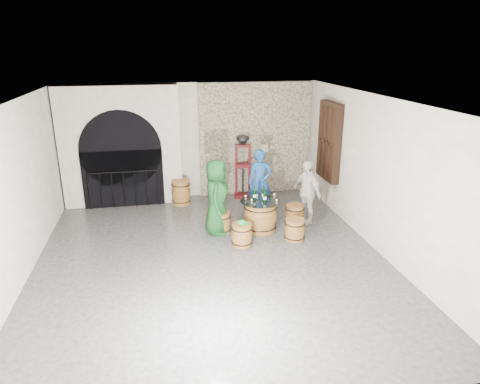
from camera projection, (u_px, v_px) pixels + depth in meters
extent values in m
plane|color=#2C2C2E|center=(212.00, 260.00, 8.72)|extent=(8.00, 8.00, 0.00)
plane|color=beige|center=(192.00, 141.00, 11.91)|extent=(8.00, 0.00, 8.00)
plane|color=beige|center=(259.00, 302.00, 4.49)|extent=(8.00, 0.00, 8.00)
plane|color=beige|center=(14.00, 197.00, 7.56)|extent=(0.00, 8.00, 8.00)
plane|color=beige|center=(378.00, 175.00, 8.83)|extent=(0.00, 8.00, 8.00)
plane|color=beige|center=(208.00, 101.00, 7.67)|extent=(8.00, 8.00, 0.00)
cube|color=tan|center=(255.00, 139.00, 12.18)|extent=(3.20, 0.12, 3.18)
cube|color=beige|center=(121.00, 146.00, 11.33)|extent=(3.10, 0.50, 3.18)
cube|color=black|center=(123.00, 179.00, 11.35)|extent=(2.10, 0.03, 1.55)
cylinder|color=black|center=(121.00, 150.00, 11.10)|extent=(2.10, 0.03, 2.10)
cylinder|color=black|center=(123.00, 172.00, 11.23)|extent=(1.79, 0.04, 0.04)
cylinder|color=black|center=(89.00, 192.00, 11.23)|extent=(0.02, 0.02, 0.98)
cylinder|color=black|center=(101.00, 191.00, 11.28)|extent=(0.02, 0.02, 0.98)
cylinder|color=black|center=(113.00, 190.00, 11.33)|extent=(0.02, 0.02, 0.98)
cylinder|color=black|center=(124.00, 190.00, 11.39)|extent=(0.02, 0.02, 0.98)
cylinder|color=black|center=(136.00, 189.00, 11.44)|extent=(0.02, 0.02, 0.98)
cylinder|color=black|center=(147.00, 188.00, 11.49)|extent=(0.02, 0.02, 0.98)
cylinder|color=black|center=(158.00, 188.00, 11.55)|extent=(0.02, 0.02, 0.98)
cube|color=black|center=(329.00, 141.00, 10.97)|extent=(0.20, 1.10, 2.00)
cube|color=black|center=(327.00, 141.00, 10.96)|extent=(0.06, 0.88, 1.76)
cube|color=black|center=(329.00, 141.00, 10.97)|extent=(0.22, 0.92, 0.06)
cube|color=black|center=(333.00, 144.00, 10.70)|extent=(0.22, 0.06, 1.80)
cube|color=black|center=(329.00, 141.00, 10.97)|extent=(0.22, 0.06, 1.80)
cube|color=black|center=(324.00, 139.00, 11.24)|extent=(0.22, 0.06, 1.80)
cylinder|color=#935C2A|center=(260.00, 216.00, 10.03)|extent=(0.73, 0.73, 0.69)
cylinder|color=#935C2A|center=(260.00, 216.00, 10.03)|extent=(0.78, 0.78, 0.15)
torus|color=black|center=(260.00, 225.00, 10.11)|extent=(0.78, 0.78, 0.02)
torus|color=black|center=(260.00, 207.00, 9.95)|extent=(0.78, 0.78, 0.02)
cylinder|color=#935C2A|center=(260.00, 202.00, 9.91)|extent=(0.74, 0.74, 0.02)
cylinder|color=black|center=(261.00, 201.00, 9.90)|extent=(0.94, 0.94, 0.01)
cylinder|color=#935C2A|center=(221.00, 223.00, 9.93)|extent=(0.42, 0.42, 0.47)
cylinder|color=#935C2A|center=(221.00, 223.00, 9.93)|extent=(0.45, 0.45, 0.10)
torus|color=black|center=(221.00, 229.00, 9.98)|extent=(0.46, 0.46, 0.02)
torus|color=black|center=(221.00, 216.00, 9.88)|extent=(0.46, 0.46, 0.02)
cylinder|color=#935C2A|center=(221.00, 213.00, 9.85)|extent=(0.42, 0.42, 0.02)
cylinder|color=#935C2A|center=(260.00, 206.00, 10.94)|extent=(0.42, 0.42, 0.47)
cylinder|color=#935C2A|center=(260.00, 206.00, 10.94)|extent=(0.45, 0.45, 0.10)
torus|color=black|center=(260.00, 212.00, 10.99)|extent=(0.46, 0.46, 0.02)
torus|color=black|center=(260.00, 200.00, 10.89)|extent=(0.46, 0.46, 0.02)
cylinder|color=#935C2A|center=(260.00, 197.00, 10.86)|extent=(0.42, 0.42, 0.02)
cylinder|color=#935C2A|center=(295.00, 215.00, 10.40)|extent=(0.42, 0.42, 0.47)
cylinder|color=#935C2A|center=(295.00, 215.00, 10.40)|extent=(0.45, 0.45, 0.10)
torus|color=black|center=(295.00, 221.00, 10.45)|extent=(0.46, 0.46, 0.02)
torus|color=black|center=(295.00, 208.00, 10.34)|extent=(0.46, 0.46, 0.02)
cylinder|color=#935C2A|center=(295.00, 205.00, 10.31)|extent=(0.42, 0.42, 0.02)
cylinder|color=#935C2A|center=(295.00, 230.00, 9.55)|extent=(0.42, 0.42, 0.47)
cylinder|color=#935C2A|center=(295.00, 230.00, 9.55)|extent=(0.45, 0.45, 0.10)
torus|color=black|center=(294.00, 236.00, 9.60)|extent=(0.46, 0.46, 0.02)
torus|color=black|center=(295.00, 223.00, 9.49)|extent=(0.46, 0.46, 0.02)
cylinder|color=#935C2A|center=(295.00, 220.00, 9.47)|extent=(0.42, 0.42, 0.02)
cylinder|color=#935C2A|center=(242.00, 235.00, 9.29)|extent=(0.42, 0.42, 0.47)
cylinder|color=#935C2A|center=(242.00, 235.00, 9.29)|extent=(0.45, 0.45, 0.10)
torus|color=black|center=(242.00, 242.00, 9.34)|extent=(0.46, 0.46, 0.02)
torus|color=black|center=(242.00, 228.00, 9.24)|extent=(0.46, 0.46, 0.02)
cylinder|color=#935C2A|center=(242.00, 225.00, 9.21)|extent=(0.42, 0.42, 0.02)
ellipsoid|color=#0D9537|center=(242.00, 222.00, 9.19)|extent=(0.18, 0.18, 0.10)
cylinder|color=#0D9537|center=(246.00, 224.00, 9.19)|extent=(0.12, 0.12, 0.01)
imported|color=#113D17|center=(217.00, 197.00, 9.71)|extent=(0.75, 0.97, 1.76)
imported|color=navy|center=(260.00, 182.00, 10.89)|extent=(0.67, 0.50, 1.68)
imported|color=silver|center=(307.00, 192.00, 10.32)|extent=(0.69, 1.00, 1.57)
cylinder|color=black|center=(255.00, 195.00, 9.93)|extent=(0.07, 0.07, 0.22)
cylinder|color=white|center=(255.00, 196.00, 9.94)|extent=(0.08, 0.08, 0.06)
cone|color=black|center=(255.00, 190.00, 9.89)|extent=(0.07, 0.07, 0.05)
cylinder|color=black|center=(255.00, 188.00, 9.87)|extent=(0.03, 0.03, 0.07)
cylinder|color=black|center=(265.00, 197.00, 9.78)|extent=(0.07, 0.07, 0.22)
cylinder|color=white|center=(265.00, 198.00, 9.79)|extent=(0.08, 0.08, 0.06)
cone|color=black|center=(265.00, 192.00, 9.74)|extent=(0.07, 0.07, 0.05)
cylinder|color=black|center=(265.00, 190.00, 9.72)|extent=(0.03, 0.03, 0.07)
cylinder|color=black|center=(264.00, 194.00, 9.98)|extent=(0.07, 0.07, 0.22)
cylinder|color=white|center=(264.00, 195.00, 9.98)|extent=(0.08, 0.08, 0.06)
cone|color=black|center=(264.00, 189.00, 9.94)|extent=(0.07, 0.07, 0.05)
cylinder|color=black|center=(264.00, 187.00, 9.92)|extent=(0.03, 0.03, 0.07)
cylinder|color=#935C2A|center=(181.00, 192.00, 11.67)|extent=(0.48, 0.48, 0.67)
cylinder|color=#935C2A|center=(181.00, 192.00, 11.67)|extent=(0.51, 0.51, 0.15)
torus|color=black|center=(181.00, 200.00, 11.74)|extent=(0.52, 0.52, 0.02)
torus|color=black|center=(181.00, 184.00, 11.59)|extent=(0.52, 0.52, 0.02)
cylinder|color=#935C2A|center=(181.00, 180.00, 11.55)|extent=(0.49, 0.49, 0.02)
cube|color=#450B0F|center=(243.00, 195.00, 12.29)|extent=(0.54, 0.46, 0.09)
cube|color=#450B0F|center=(243.00, 165.00, 11.99)|extent=(0.47, 0.34, 0.11)
cube|color=#450B0F|center=(243.00, 146.00, 11.81)|extent=(0.45, 0.18, 0.07)
cylinder|color=black|center=(243.00, 178.00, 12.12)|extent=(0.05, 0.05, 0.93)
cylinder|color=black|center=(243.00, 138.00, 11.74)|extent=(0.35, 0.35, 0.08)
cone|color=black|center=(243.00, 142.00, 11.77)|extent=(0.35, 0.35, 0.19)
cube|color=#450B0F|center=(236.00, 171.00, 12.03)|extent=(0.07, 0.07, 1.49)
cube|color=#450B0F|center=(249.00, 171.00, 12.05)|extent=(0.07, 0.07, 1.49)
cylinder|color=#450B0F|center=(253.00, 158.00, 11.90)|extent=(0.40, 0.09, 0.29)
cube|color=silver|center=(264.00, 148.00, 12.23)|extent=(0.18, 0.10, 0.22)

